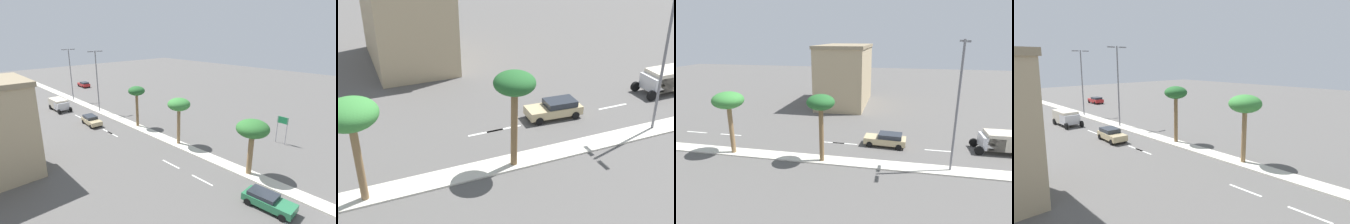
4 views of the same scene
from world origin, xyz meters
TOP-DOWN VIEW (x-y plane):
  - ground_plane at (0.00, 33.72)m, footprint 160.00×160.00m
  - median_curb at (0.00, 43.36)m, footprint 1.80×86.71m
  - lane_stripe_trailing at (-4.54, 13.60)m, footprint 0.20×2.80m
  - lane_stripe_outboard at (-4.54, 18.34)m, footprint 0.20×2.80m
  - lane_stripe_inboard at (-4.54, 31.07)m, footprint 0.20×2.80m
  - lane_stripe_mid at (-4.54, 32.55)m, footprint 0.20×2.80m
  - lane_stripe_center at (-4.54, 42.58)m, footprint 0.20×2.80m
  - lane_stripe_far at (-4.54, 52.61)m, footprint 0.20×2.80m
  - directional_road_sign at (10.59, 12.52)m, footprint 0.10×1.44m
  - palm_tree_trailing at (0.12, 11.06)m, footprint 3.38×3.38m
  - palm_tree_outboard at (0.20, 21.84)m, footprint 3.01×3.01m
  - palm_tree_left at (0.27, 31.25)m, footprint 2.60×2.60m
  - street_lamp_outboard at (-0.11, 42.99)m, footprint 2.90×0.24m
  - street_lamp_rear at (-0.02, 54.87)m, footprint 2.90×0.24m
  - sedan_red_inboard at (8.24, 66.71)m, footprint 2.10×4.30m
  - sedan_tan_far at (-4.81, 37.10)m, footprint 2.20×4.57m
  - sedan_green_leading at (-3.79, 6.87)m, footprint 2.10×4.44m
  - box_truck at (-5.39, 48.94)m, footprint 2.49×5.62m

SIDE VIEW (x-z plane):
  - ground_plane at x=0.00m, z-range 0.00..0.00m
  - lane_stripe_trailing at x=-4.54m, z-range 0.00..0.01m
  - lane_stripe_outboard at x=-4.54m, z-range 0.00..0.01m
  - lane_stripe_inboard at x=-4.54m, z-range 0.00..0.01m
  - lane_stripe_mid at x=-4.54m, z-range 0.00..0.01m
  - lane_stripe_center at x=-4.54m, z-range 0.00..0.01m
  - lane_stripe_far at x=-4.54m, z-range 0.00..0.01m
  - median_curb at x=0.00m, z-range 0.00..0.12m
  - sedan_green_leading at x=-3.79m, z-range 0.07..1.39m
  - sedan_red_inboard at x=8.24m, z-range 0.05..1.48m
  - sedan_tan_far at x=-4.81m, z-range 0.05..1.51m
  - box_truck at x=-5.39m, z-range 0.15..2.30m
  - directional_road_sign at x=10.59m, z-range 0.84..4.64m
  - palm_tree_trailing at x=0.12m, z-range 2.03..8.05m
  - palm_tree_outboard at x=0.20m, z-range 2.26..8.57m
  - palm_tree_left at x=0.27m, z-range 2.34..8.80m
  - street_lamp_rear at x=-0.02m, z-range 0.98..12.03m
  - street_lamp_outboard at x=-0.11m, z-range 0.99..12.27m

